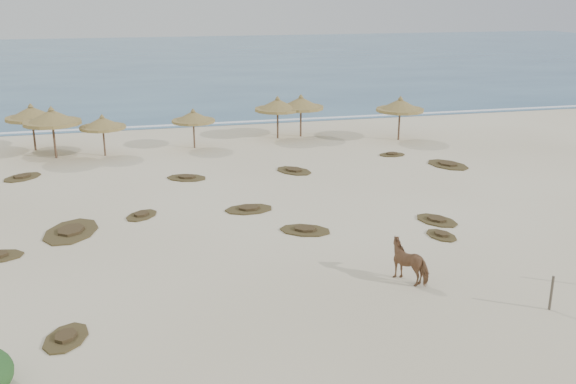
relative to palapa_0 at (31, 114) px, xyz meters
name	(u,v)px	position (x,y,z in m)	size (l,w,h in m)	color
ground	(290,258)	(11.17, -20.31, -2.28)	(160.00, 160.00, 0.00)	beige
ocean	(163,60)	(11.17, 54.69, -2.28)	(200.00, 100.00, 0.01)	#275176
foam_line	(204,124)	(11.17, 5.69, -2.28)	(70.00, 0.60, 0.01)	white
palapa_0	(31,114)	(0.00, 0.00, 0.00)	(3.97, 3.97, 2.94)	brown
palapa_1	(52,118)	(1.43, -2.43, 0.13)	(3.69, 3.69, 3.11)	brown
palapa_2	(103,123)	(4.23, -2.53, -0.32)	(3.14, 3.14, 2.53)	brown
palapa_3	(193,117)	(9.66, -1.82, -0.33)	(2.97, 2.97, 2.52)	brown
palapa_4	(278,105)	(15.39, -0.37, -0.06)	(3.59, 3.59, 2.86)	brown
palapa_5	(301,104)	(17.05, -0.17, -0.04)	(3.39, 3.39, 2.89)	brown
palapa_6	(400,106)	(23.07, -2.78, -0.01)	(3.31, 3.31, 2.93)	brown
horse	(411,261)	(14.69, -23.09, -1.58)	(0.75, 1.65, 1.39)	#9C6D47
fence_post_near	(551,293)	(18.00, -26.13, -1.72)	(0.08, 0.08, 1.13)	brown
scrub_1	(71,231)	(3.15, -15.52, -2.23)	(2.83, 3.58, 0.16)	#4D3E22
scrub_2	(142,215)	(6.01, -14.20, -2.23)	(1.91, 2.01, 0.16)	#4D3E22
scrub_3	(249,209)	(10.74, -14.51, -2.23)	(2.26, 1.52, 0.16)	#4D3E22
scrub_4	(437,220)	(18.28, -17.94, -2.23)	(2.01, 2.36, 0.16)	#4D3E22
scrub_5	(448,164)	(23.13, -9.60, -2.23)	(2.53, 3.11, 0.16)	#4D3E22
scrub_6	(22,177)	(0.08, -6.47, -2.23)	(2.49, 2.51, 0.16)	#4D3E22
scrub_7	(294,171)	(14.34, -8.72, -2.23)	(2.43, 2.66, 0.16)	#4D3E22
scrub_9	(305,230)	(12.48, -17.71, -2.23)	(2.54, 2.22, 0.16)	#4D3E22
scrub_10	(392,154)	(21.00, -6.61, -2.23)	(1.62, 1.08, 0.16)	#4D3E22
scrub_11	(66,338)	(3.61, -24.35, -2.23)	(1.65, 2.05, 0.16)	#4D3E22
scrub_12	(441,235)	(17.65, -19.60, -2.23)	(1.25, 1.68, 0.16)	#4D3E22
scrub_13	(187,178)	(8.50, -8.68, -2.23)	(2.50, 2.12, 0.16)	#4D3E22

